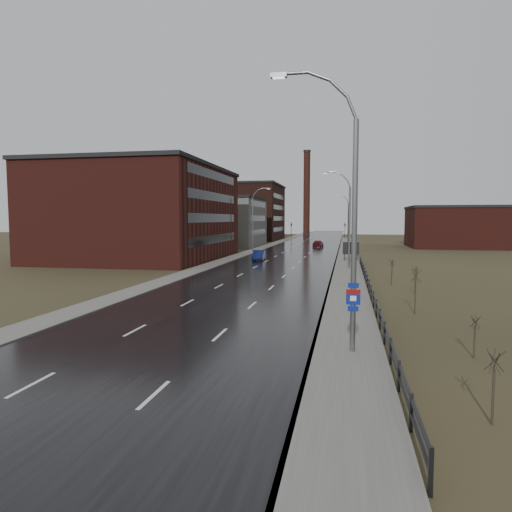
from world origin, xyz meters
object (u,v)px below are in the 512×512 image
at_px(billboard, 351,249).
at_px(car_near, 259,256).
at_px(streetlight_main, 347,215).
at_px(car_far, 318,244).

bearing_deg(billboard, car_near, -177.25).
bearing_deg(streetlight_main, car_far, 94.39).
bearing_deg(billboard, streetlight_main, -90.83).
relative_size(billboard, car_near, 0.63).
xyz_separation_m(streetlight_main, car_near, (-12.05, 42.86, -5.35)).
height_order(streetlight_main, car_far, streetlight_main).
xyz_separation_m(streetlight_main, car_far, (-5.70, 74.36, -5.29)).
distance_m(streetlight_main, billboard, 43.68).
relative_size(car_near, car_far, 0.96).
bearing_deg(billboard, car_far, 101.59).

